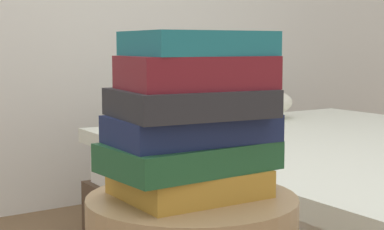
# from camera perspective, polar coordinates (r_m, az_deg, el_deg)

# --- Properties ---
(bed) EXTENTS (1.60, 2.05, 0.62)m
(bed) POSITION_cam_1_polar(r_m,az_deg,el_deg) (2.36, 16.61, -8.02)
(bed) COLOR #4C3828
(bed) RESTS_ON ground_plane
(book_ochre) EXTENTS (0.25, 0.21, 0.05)m
(book_ochre) POSITION_cam_1_polar(r_m,az_deg,el_deg) (1.09, -0.29, -6.35)
(book_ochre) COLOR #B7842D
(book_ochre) RESTS_ON side_table
(book_forest) EXTENTS (0.30, 0.19, 0.05)m
(book_forest) POSITION_cam_1_polar(r_m,az_deg,el_deg) (1.07, -0.35, -3.90)
(book_forest) COLOR #1E512D
(book_forest) RESTS_ON book_ochre
(book_navy) EXTENTS (0.30, 0.18, 0.05)m
(book_navy) POSITION_cam_1_polar(r_m,az_deg,el_deg) (1.07, -0.06, -1.30)
(book_navy) COLOR #19234C
(book_navy) RESTS_ON book_forest
(book_charcoal) EXTENTS (0.28, 0.22, 0.05)m
(book_charcoal) POSITION_cam_1_polar(r_m,az_deg,el_deg) (1.05, -0.16, 1.19)
(book_charcoal) COLOR #28282D
(book_charcoal) RESTS_ON book_navy
(book_maroon) EXTENTS (0.27, 0.20, 0.06)m
(book_maroon) POSITION_cam_1_polar(r_m,az_deg,el_deg) (1.05, 0.54, 4.06)
(book_maroon) COLOR maroon
(book_maroon) RESTS_ON book_charcoal
(book_teal) EXTENTS (0.25, 0.21, 0.04)m
(book_teal) POSITION_cam_1_polar(r_m,az_deg,el_deg) (1.06, 0.62, 6.78)
(book_teal) COLOR #1E727F
(book_teal) RESTS_ON book_maroon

